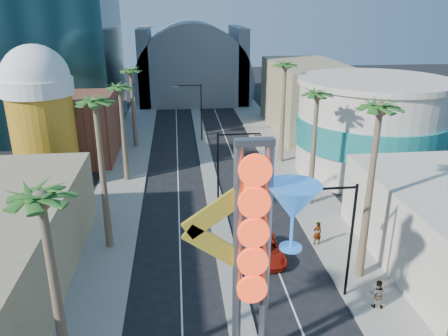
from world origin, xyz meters
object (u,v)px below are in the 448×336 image
at_px(pedestrian_a, 317,233).
at_px(pedestrian_b, 377,294).
at_px(red_pickup, 266,250).
at_px(neon_sign, 269,244).

distance_m(pedestrian_a, pedestrian_b, 7.94).
bearing_deg(pedestrian_a, red_pickup, 8.47).
xyz_separation_m(neon_sign, pedestrian_b, (7.86, 3.63, -6.21)).
relative_size(neon_sign, pedestrian_a, 6.35).
xyz_separation_m(neon_sign, pedestrian_a, (6.48, 11.45, -6.17)).
relative_size(neon_sign, pedestrian_b, 6.62).
height_order(pedestrian_a, pedestrian_b, pedestrian_a).
distance_m(neon_sign, pedestrian_b, 10.65).
xyz_separation_m(pedestrian_a, pedestrian_b, (1.37, -7.83, -0.04)).
bearing_deg(neon_sign, pedestrian_b, 24.80).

